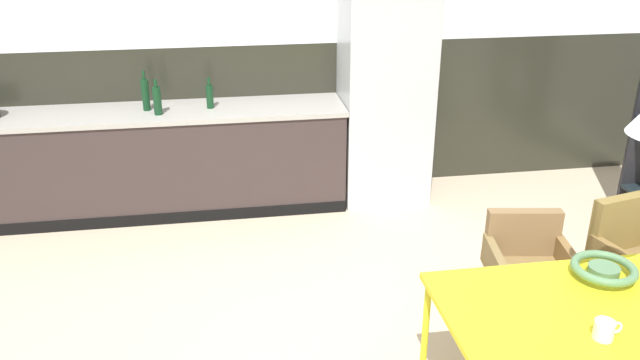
# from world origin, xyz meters

# --- Properties ---
(back_wall_splashback_dark) EXTENTS (6.93, 0.12, 1.35)m
(back_wall_splashback_dark) POSITION_xyz_m (0.00, 2.87, 0.67)
(back_wall_splashback_dark) COLOR black
(back_wall_splashback_dark) RESTS_ON ground
(kitchen_counter) EXTENTS (3.50, 0.63, 0.90)m
(kitchen_counter) POSITION_xyz_m (-1.58, 2.51, 0.45)
(kitchen_counter) COLOR #332928
(kitchen_counter) RESTS_ON ground
(refrigerator_column) EXTENTS (0.74, 0.60, 1.90)m
(refrigerator_column) POSITION_xyz_m (0.55, 2.51, 0.95)
(refrigerator_column) COLOR #ADAFB2
(refrigerator_column) RESTS_ON ground
(dining_table) EXTENTS (1.90, 0.82, 0.73)m
(dining_table) POSITION_xyz_m (1.05, -0.43, 0.69)
(dining_table) COLOR gold
(dining_table) RESTS_ON ground
(armchair_corner_seat) EXTENTS (0.55, 0.54, 0.75)m
(armchair_corner_seat) POSITION_xyz_m (0.93, 0.42, 0.50)
(armchair_corner_seat) COLOR brown
(armchair_corner_seat) RESTS_ON ground
(armchair_head_of_table) EXTENTS (0.57, 0.56, 0.81)m
(armchair_head_of_table) POSITION_xyz_m (1.62, 0.41, 0.51)
(armchair_head_of_table) COLOR brown
(armchair_head_of_table) RESTS_ON ground
(fruit_bowl) EXTENTS (0.33, 0.33, 0.07)m
(fruit_bowl) POSITION_xyz_m (1.01, -0.21, 0.78)
(fruit_bowl) COLOR #4C704C
(fruit_bowl) RESTS_ON dining_table
(mug_white_ceramic) EXTENTS (0.13, 0.09, 0.09)m
(mug_white_ceramic) POSITION_xyz_m (0.73, -0.67, 0.78)
(mug_white_ceramic) COLOR white
(mug_white_ceramic) RESTS_ON dining_table
(bottle_wine_green) EXTENTS (0.07, 0.07, 0.29)m
(bottle_wine_green) POSITION_xyz_m (-1.36, 2.40, 1.02)
(bottle_wine_green) COLOR #0F3319
(bottle_wine_green) RESTS_ON kitchen_counter
(bottle_oil_tall) EXTENTS (0.06, 0.06, 0.26)m
(bottle_oil_tall) POSITION_xyz_m (-0.94, 2.51, 1.00)
(bottle_oil_tall) COLOR #0F3319
(bottle_oil_tall) RESTS_ON kitchen_counter
(bottle_vinegar_dark) EXTENTS (0.06, 0.06, 0.33)m
(bottle_vinegar_dark) POSITION_xyz_m (-1.46, 2.53, 1.04)
(bottle_vinegar_dark) COLOR #0F3319
(bottle_vinegar_dark) RESTS_ON kitchen_counter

